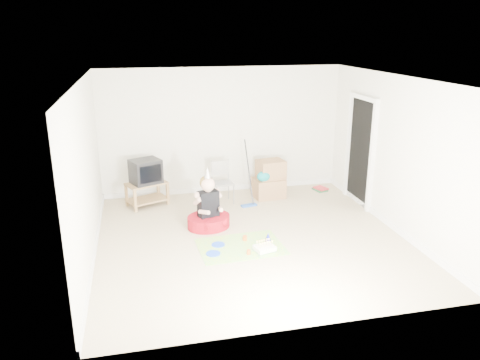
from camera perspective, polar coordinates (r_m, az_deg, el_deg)
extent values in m
plane|color=tan|center=(7.80, 1.37, -7.14)|extent=(5.00, 5.00, 0.00)
cube|color=black|center=(9.37, 14.49, 3.25)|extent=(0.02, 0.90, 2.05)
cube|color=olive|center=(9.26, -11.34, -0.41)|extent=(0.87, 0.73, 0.03)
cube|color=olive|center=(9.36, -11.21, -2.34)|extent=(0.87, 0.73, 0.03)
cube|color=olive|center=(9.02, -12.66, -2.45)|extent=(0.07, 0.07, 0.47)
cube|color=olive|center=(9.29, -8.81, -1.62)|extent=(0.07, 0.07, 0.47)
cube|color=olive|center=(9.38, -13.68, -1.75)|extent=(0.07, 0.07, 0.47)
cube|color=olive|center=(9.64, -9.94, -0.96)|extent=(0.07, 0.07, 0.47)
cube|color=black|center=(9.19, -11.43, 1.05)|extent=(0.67, 0.62, 0.46)
cube|color=#96969B|center=(9.24, -2.11, -0.37)|extent=(0.42, 0.41, 0.03)
cylinder|color=#96969B|center=(9.19, -3.13, -0.40)|extent=(0.02, 0.02, 0.85)
cylinder|color=#96969B|center=(9.28, -1.10, -0.18)|extent=(0.02, 0.02, 0.85)
cube|color=#9B714B|center=(9.63, 3.51, -0.96)|extent=(0.65, 0.52, 0.40)
cube|color=#9B714B|center=(9.55, 3.76, 1.32)|extent=(0.59, 0.49, 0.38)
ellipsoid|color=#0B7A7F|center=(9.35, 2.89, 0.44)|extent=(0.26, 0.19, 0.21)
cube|color=#2454B5|center=(9.17, 1.10, -3.10)|extent=(0.33, 0.18, 0.03)
cylinder|color=black|center=(8.97, 1.12, 0.64)|extent=(0.11, 0.41, 1.23)
cube|color=#236A3B|center=(10.22, 9.78, -1.14)|extent=(0.29, 0.34, 0.03)
cube|color=red|center=(10.21, 9.79, -0.97)|extent=(0.30, 0.34, 0.03)
cylinder|color=maroon|center=(8.21, -3.84, -5.07)|extent=(0.94, 0.94, 0.21)
cube|color=black|center=(8.09, -3.89, -2.90)|extent=(0.39, 0.29, 0.46)
sphere|color=#D6A38F|center=(7.97, -3.94, -0.54)|extent=(0.30, 0.30, 0.24)
cone|color=silver|center=(7.91, -3.97, 0.92)|extent=(0.13, 0.13, 0.18)
cube|color=#FF357F|center=(7.52, 0.07, -8.10)|extent=(1.40, 1.05, 0.01)
cube|color=white|center=(7.38, 3.01, -8.32)|extent=(0.36, 0.31, 0.08)
cube|color=#46C56B|center=(7.39, 3.01, -8.56)|extent=(0.36, 0.31, 0.01)
cylinder|color=beige|center=(7.26, 2.49, -8.13)|extent=(0.01, 0.01, 0.07)
cylinder|color=beige|center=(7.28, 2.78, -8.06)|extent=(0.01, 0.01, 0.07)
cylinder|color=beige|center=(7.30, 3.07, -7.99)|extent=(0.01, 0.01, 0.07)
cylinder|color=beige|center=(7.32, 3.36, -7.92)|extent=(0.01, 0.01, 0.07)
cylinder|color=beige|center=(7.34, 3.65, -7.85)|extent=(0.01, 0.01, 0.07)
cylinder|color=beige|center=(7.36, 3.94, -7.78)|extent=(0.01, 0.01, 0.07)
cylinder|color=beige|center=(7.33, 2.11, -7.84)|extent=(0.01, 0.01, 0.07)
cylinder|color=beige|center=(7.35, 2.40, -7.77)|extent=(0.01, 0.01, 0.07)
cylinder|color=beige|center=(7.37, 2.68, -7.70)|extent=(0.01, 0.01, 0.07)
cylinder|color=beige|center=(7.39, 2.97, -7.63)|extent=(0.01, 0.01, 0.07)
cylinder|color=beige|center=(7.41, 3.26, -7.56)|extent=(0.01, 0.01, 0.07)
cylinder|color=beige|center=(7.43, 3.54, -7.50)|extent=(0.01, 0.01, 0.07)
cylinder|color=blue|center=(7.57, -2.67, -7.87)|extent=(0.28, 0.28, 0.01)
cylinder|color=blue|center=(7.29, -3.29, -8.94)|extent=(0.26, 0.26, 0.01)
cylinder|color=#D45517|center=(7.71, 0.58, -7.09)|extent=(0.09, 0.09, 0.08)
cylinder|color=#D45517|center=(7.26, 1.05, -8.78)|extent=(0.08, 0.08, 0.07)
cone|color=#1B21BD|center=(7.64, 3.44, -7.00)|extent=(0.12, 0.12, 0.17)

